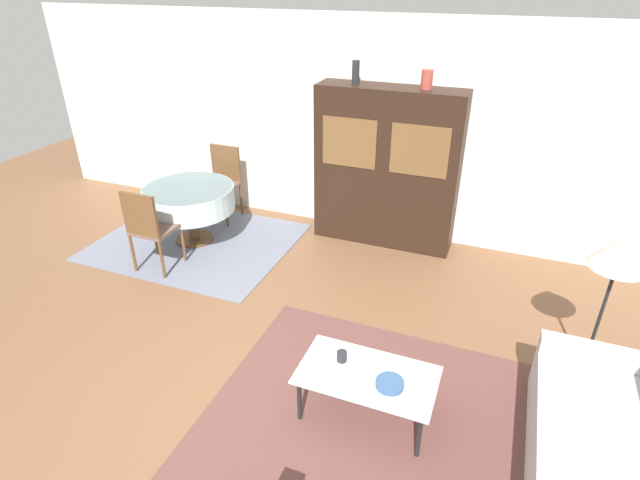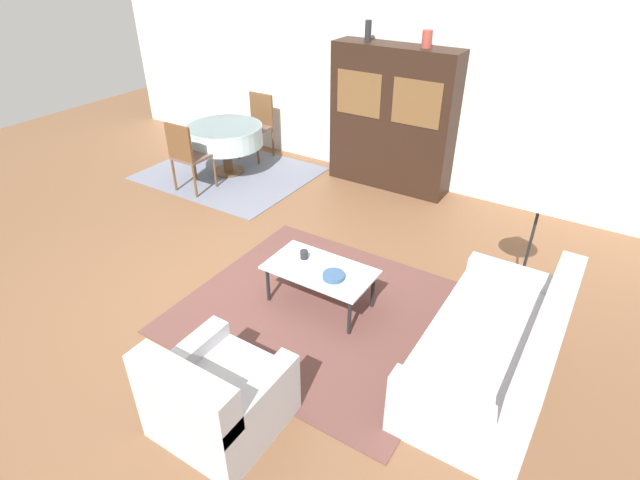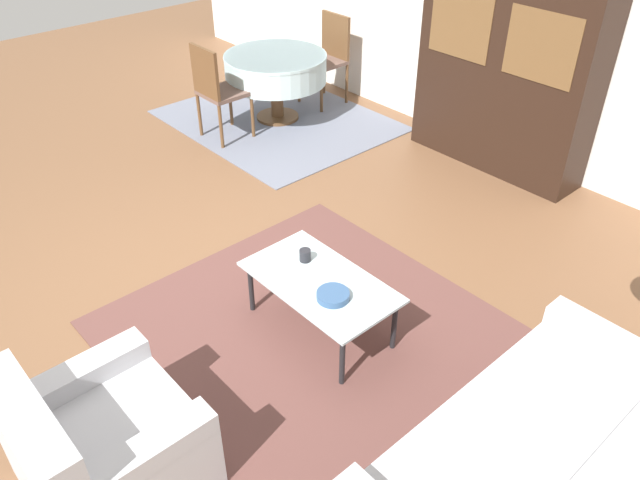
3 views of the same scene
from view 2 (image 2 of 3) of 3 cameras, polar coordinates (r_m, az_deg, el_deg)
name	(u,v)px [view 2 (image 2 of 3)]	position (r m, az deg, el deg)	size (l,w,h in m)	color
ground_plane	(218,295)	(5.26, -11.62, -6.20)	(14.00, 14.00, 0.00)	brown
wall_back	(383,85)	(7.41, 7.20, 17.20)	(10.00, 0.06, 2.70)	silver
area_rug	(321,311)	(4.95, 0.10, -8.08)	(2.56, 2.35, 0.01)	brown
dining_rug	(229,173)	(7.90, -10.32, 7.51)	(2.43, 1.98, 0.01)	slate
couch	(496,352)	(4.35, 19.48, -12.02)	(0.95, 1.89, 0.84)	#B2B2B7
armchair	(216,398)	(3.86, -11.75, -17.27)	(0.84, 0.83, 0.81)	#B2B2B7
coffee_table	(320,272)	(4.82, 0.00, -3.69)	(1.05, 0.59, 0.42)	black
display_cabinet	(392,119)	(7.16, 8.24, 13.50)	(1.74, 0.45, 1.96)	black
dining_table	(225,136)	(7.74, -10.80, 11.62)	(1.12, 1.12, 0.73)	brown
dining_chair_near	(187,153)	(7.23, -14.96, 9.58)	(0.44, 0.44, 1.01)	brown
dining_chair_far	(258,122)	(8.29, -7.12, 13.23)	(0.44, 0.44, 1.01)	brown
floor_lamp	(543,193)	(4.93, 24.16, 4.93)	(0.44, 0.44, 1.37)	black
cup	(304,255)	(4.92, -1.83, -1.67)	(0.08, 0.08, 0.09)	#232328
bowl	(334,276)	(4.66, 1.58, -4.12)	(0.21, 0.21, 0.05)	#33517A
vase_tall	(368,31)	(7.08, 5.52, 22.71)	(0.09, 0.09, 0.26)	#232328
vase_short	(427,39)	(6.76, 12.13, 21.55)	(0.13, 0.13, 0.21)	#9E4238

